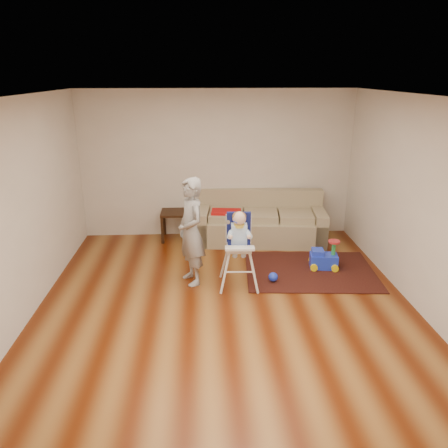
{
  "coord_description": "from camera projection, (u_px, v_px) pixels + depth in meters",
  "views": [
    {
      "loc": [
        -0.3,
        -5.21,
        2.95
      ],
      "look_at": [
        0.0,
        0.4,
        1.0
      ],
      "focal_mm": 35.0,
      "sensor_mm": 36.0,
      "label": 1
    }
  ],
  "objects": [
    {
      "name": "room_envelope",
      "position": [
        223.0,
        159.0,
        5.78
      ],
      "size": [
        5.04,
        5.52,
        2.72
      ],
      "color": "beige",
      "rests_on": "ground"
    },
    {
      "name": "side_table",
      "position": [
        176.0,
        225.0,
        8.14
      ],
      "size": [
        0.53,
        0.53,
        0.53
      ],
      "primitive_type": null,
      "color": "black",
      "rests_on": "ground"
    },
    {
      "name": "sofa",
      "position": [
        260.0,
        218.0,
        7.96
      ],
      "size": [
        2.4,
        1.18,
        0.89
      ],
      "rotation": [
        0.0,
        0.0,
        -0.1
      ],
      "color": "tan",
      "rests_on": "ground"
    },
    {
      "name": "ground",
      "position": [
        226.0,
        303.0,
        5.9
      ],
      "size": [
        5.5,
        5.5,
        0.0
      ],
      "primitive_type": "plane",
      "color": "#4F1B06",
      "rests_on": "ground"
    },
    {
      "name": "adult",
      "position": [
        191.0,
        232.0,
        6.26
      ],
      "size": [
        0.58,
        0.68,
        1.58
      ],
      "primitive_type": "imported",
      "rotation": [
        0.0,
        0.0,
        -1.17
      ],
      "color": "gray",
      "rests_on": "ground"
    },
    {
      "name": "area_rug",
      "position": [
        310.0,
        271.0,
        6.86
      ],
      "size": [
        2.09,
        1.62,
        0.02
      ],
      "primitive_type": "cube",
      "rotation": [
        0.0,
        0.0,
        -0.07
      ],
      "color": "black",
      "rests_on": "ground"
    },
    {
      "name": "toy_ball",
      "position": [
        273.0,
        277.0,
        6.47
      ],
      "size": [
        0.14,
        0.14,
        0.14
      ],
      "primitive_type": "sphere",
      "color": "blue",
      "rests_on": "area_rug"
    },
    {
      "name": "ride_on_toy",
      "position": [
        324.0,
        254.0,
        6.88
      ],
      "size": [
        0.46,
        0.36,
        0.46
      ],
      "primitive_type": null,
      "rotation": [
        0.0,
        0.0,
        -0.14
      ],
      "color": "blue",
      "rests_on": "area_rug"
    },
    {
      "name": "high_chair",
      "position": [
        239.0,
        250.0,
        6.24
      ],
      "size": [
        0.55,
        0.55,
        1.14
      ],
      "rotation": [
        0.0,
        0.0,
        -0.04
      ],
      "color": "silver",
      "rests_on": "ground"
    }
  ]
}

